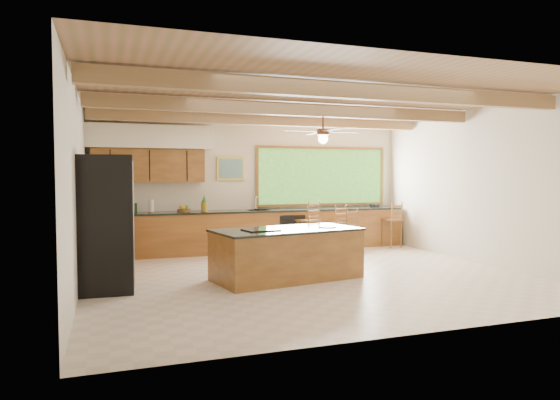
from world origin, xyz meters
name	(u,v)px	position (x,y,z in m)	size (l,w,h in m)	color
ground	(308,276)	(0.00, 0.00, 0.00)	(7.20, 7.20, 0.00)	beige
room_shell	(285,147)	(-0.17, 0.65, 2.21)	(7.27, 6.54, 3.02)	beige
counter_run	(226,234)	(-0.82, 2.52, 0.46)	(7.12, 3.10, 1.28)	brown
island	(287,254)	(-0.42, -0.12, 0.42)	(2.54, 1.52, 0.85)	brown
refrigerator	(106,224)	(-3.22, -0.08, 1.00)	(0.82, 0.80, 2.00)	black
bar_stool_a	(309,221)	(1.02, 2.39, 0.68)	(0.53, 0.53, 1.15)	brown
bar_stool_b	(338,223)	(1.71, 2.39, 0.61)	(0.44, 0.44, 1.03)	brown
bar_stool_c	(350,225)	(2.04, 2.40, 0.56)	(0.34, 0.34, 0.94)	brown
bar_stool_d	(393,220)	(3.16, 2.39, 0.64)	(0.45, 0.45, 1.08)	brown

